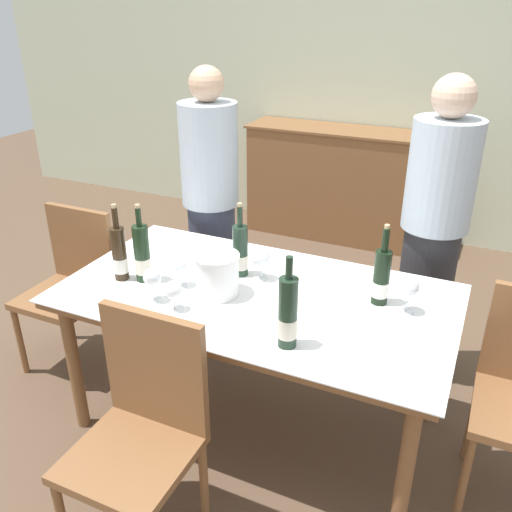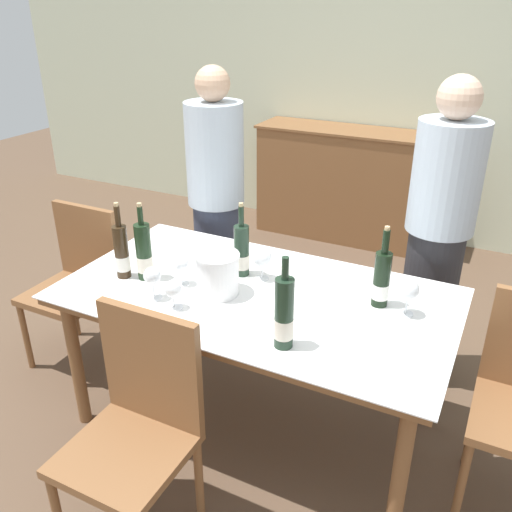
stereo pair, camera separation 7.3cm
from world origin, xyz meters
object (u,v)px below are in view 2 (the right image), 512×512
(wine_glass_1, at_px, (152,277))
(wine_glass_2, at_px, (262,258))
(sideboard_cabinet, at_px, (348,185))
(person_guest_left, at_px, (437,241))
(person_host, at_px, (217,206))
(wine_glass_4, at_px, (408,291))
(chair_left_end, at_px, (78,275))
(wine_bottle_2, at_px, (381,280))
(wine_bottle_3, at_px, (242,252))
(chair_near_front, at_px, (138,419))
(wine_glass_0, at_px, (173,291))
(wine_bottle_1, at_px, (144,253))
(ice_bucket, at_px, (218,273))
(dining_table, at_px, (256,306))
(wine_glass_3, at_px, (181,265))
(wine_bottle_0, at_px, (284,315))
(wine_bottle_4, at_px, (122,252))

(wine_glass_1, relative_size, wine_glass_2, 0.98)
(sideboard_cabinet, distance_m, person_guest_left, 1.97)
(person_host, bearing_deg, sideboard_cabinet, 80.69)
(wine_glass_4, relative_size, chair_left_end, 0.18)
(wine_bottle_2, height_order, person_guest_left, person_guest_left)
(wine_bottle_3, bearing_deg, person_host, 129.22)
(wine_bottle_2, bearing_deg, wine_bottle_3, -178.83)
(chair_near_front, height_order, person_guest_left, person_guest_left)
(wine_bottle_2, height_order, wine_bottle_3, wine_bottle_2)
(person_guest_left, bearing_deg, wine_glass_0, -130.82)
(wine_bottle_1, xyz_separation_m, chair_near_front, (0.39, -0.59, -0.34))
(wine_bottle_3, xyz_separation_m, wine_glass_4, (0.77, -0.02, -0.01))
(ice_bucket, distance_m, person_guest_left, 1.14)
(dining_table, distance_m, wine_glass_0, 0.40)
(sideboard_cabinet, relative_size, wine_glass_3, 11.07)
(wine_glass_0, bearing_deg, sideboard_cabinet, 91.93)
(chair_left_end, bearing_deg, ice_bucket, -9.09)
(sideboard_cabinet, bearing_deg, wine_glass_1, -90.69)
(wine_bottle_1, relative_size, chair_left_end, 0.42)
(sideboard_cabinet, height_order, wine_glass_1, sideboard_cabinet)
(wine_bottle_0, height_order, wine_glass_4, wine_bottle_0)
(ice_bucket, xyz_separation_m, wine_glass_2, (0.11, 0.21, 0.01))
(ice_bucket, distance_m, wine_bottle_4, 0.48)
(dining_table, distance_m, wine_glass_4, 0.67)
(wine_glass_3, height_order, person_guest_left, person_guest_left)
(wine_bottle_0, distance_m, wine_glass_4, 0.56)
(wine_bottle_2, distance_m, wine_bottle_4, 1.17)
(wine_glass_0, distance_m, person_guest_left, 1.35)
(wine_bottle_1, bearing_deg, dining_table, 11.12)
(wine_bottle_0, height_order, wine_bottle_2, wine_bottle_0)
(wine_bottle_2, relative_size, wine_glass_2, 2.33)
(chair_left_end, distance_m, chair_near_front, 1.29)
(wine_bottle_0, distance_m, wine_bottle_1, 0.82)
(wine_bottle_1, bearing_deg, chair_near_front, -56.93)
(dining_table, height_order, chair_near_front, chair_near_front)
(wine_glass_4, bearing_deg, wine_bottle_1, -169.34)
(wine_bottle_0, bearing_deg, person_host, 130.82)
(wine_bottle_4, distance_m, wine_glass_1, 0.27)
(sideboard_cabinet, relative_size, wine_bottle_1, 4.24)
(ice_bucket, height_order, chair_near_front, chair_near_front)
(wine_bottle_2, height_order, wine_glass_2, wine_bottle_2)
(wine_glass_2, distance_m, person_guest_left, 0.92)
(wine_glass_4, bearing_deg, sideboard_cabinet, 112.77)
(ice_bucket, bearing_deg, wine_glass_3, -178.55)
(wine_glass_4, relative_size, person_host, 0.10)
(wine_bottle_4, bearing_deg, wine_glass_2, 24.33)
(wine_glass_3, bearing_deg, wine_bottle_2, 14.80)
(wine_bottle_4, xyz_separation_m, wine_glass_4, (1.25, 0.25, -0.01))
(wine_bottle_4, distance_m, wine_glass_3, 0.29)
(wine_bottle_3, height_order, wine_glass_4, wine_bottle_3)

